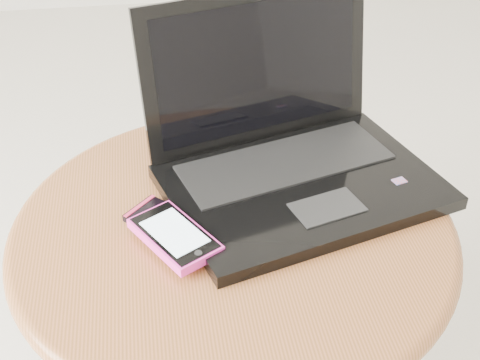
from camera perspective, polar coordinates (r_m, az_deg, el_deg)
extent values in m
cylinder|color=#522516|center=(0.99, -0.50, -13.73)|extent=(0.09, 0.09, 0.39)
cylinder|color=brown|center=(0.84, -0.58, -4.27)|extent=(0.54, 0.54, 0.03)
torus|color=brown|center=(0.84, -0.58, -4.27)|extent=(0.56, 0.56, 0.03)
cube|color=black|center=(0.88, 5.42, -0.58)|extent=(0.40, 0.33, 0.02)
cube|color=black|center=(0.91, 3.96, 1.58)|extent=(0.31, 0.18, 0.00)
cube|color=black|center=(0.83, 7.57, -2.35)|extent=(0.10, 0.08, 0.00)
cube|color=red|center=(0.89, 13.64, -0.07)|extent=(0.02, 0.02, 0.00)
cube|color=black|center=(0.92, 1.58, 9.76)|extent=(0.34, 0.13, 0.21)
cube|color=black|center=(0.92, 1.71, 9.69)|extent=(0.30, 0.11, 0.18)
cube|color=black|center=(0.83, -6.26, -3.66)|extent=(0.11, 0.11, 0.01)
cube|color=#C4264E|center=(0.85, -8.69, -2.23)|extent=(0.04, 0.04, 0.00)
cube|color=#EC31A7|center=(0.79, -5.68, -4.90)|extent=(0.11, 0.13, 0.01)
cube|color=black|center=(0.78, -5.70, -4.54)|extent=(0.10, 0.12, 0.00)
cube|color=silver|center=(0.78, -5.71, -4.49)|extent=(0.08, 0.09, 0.00)
cylinder|color=black|center=(0.75, -3.63, -6.31)|extent=(0.01, 0.01, 0.00)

